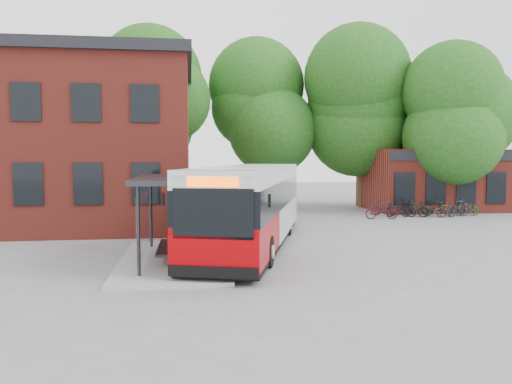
{
  "coord_description": "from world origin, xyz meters",
  "views": [
    {
      "loc": [
        -3.92,
        -17.79,
        3.53
      ],
      "look_at": [
        -1.07,
        3.72,
        2.0
      ],
      "focal_mm": 35.0,
      "sensor_mm": 36.0,
      "label": 1
    }
  ],
  "objects": [
    {
      "name": "bicycle_5",
      "position": [
        10.82,
        9.52,
        0.44
      ],
      "size": [
        1.52,
        0.69,
        0.88
      ],
      "primitive_type": "imported",
      "rotation": [
        0.0,
        0.0,
        1.76
      ],
      "color": "#3E352F",
      "rests_on": "ground"
    },
    {
      "name": "bus_shelter",
      "position": [
        -4.5,
        -1.0,
        1.45
      ],
      "size": [
        3.6,
        7.0,
        2.9
      ],
      "primitive_type": null,
      "color": "#28282B",
      "rests_on": "ground"
    },
    {
      "name": "tree_0",
      "position": [
        -6.0,
        16.0,
        5.5
      ],
      "size": [
        7.92,
        7.92,
        11.0
      ],
      "primitive_type": null,
      "color": "#194913",
      "rests_on": "ground"
    },
    {
      "name": "tree_2",
      "position": [
        8.0,
        16.0,
        5.5
      ],
      "size": [
        7.92,
        7.92,
        11.0
      ],
      "primitive_type": null,
      "color": "#194913",
      "rests_on": "ground"
    },
    {
      "name": "city_bus",
      "position": [
        -1.55,
        1.52,
        1.58
      ],
      "size": [
        6.12,
        12.71,
        3.17
      ],
      "primitive_type": null,
      "rotation": [
        0.0,
        0.0,
        -0.29
      ],
      "color": "#A00004",
      "rests_on": "ground"
    },
    {
      "name": "bicycle_2",
      "position": [
        8.33,
        9.93,
        0.48
      ],
      "size": [
        1.9,
        0.94,
        0.95
      ],
      "primitive_type": "imported",
      "rotation": [
        0.0,
        0.0,
        1.4
      ],
      "color": "black",
      "rests_on": "ground"
    },
    {
      "name": "bicycle_extra_0",
      "position": [
        12.51,
        10.02,
        0.45
      ],
      "size": [
        1.51,
        0.55,
        0.89
      ],
      "primitive_type": "imported",
      "rotation": [
        0.0,
        0.0,
        1.48
      ],
      "color": "#0E3920",
      "rests_on": "ground"
    },
    {
      "name": "bicycle_1",
      "position": [
        7.62,
        10.74,
        0.48
      ],
      "size": [
        1.66,
        0.93,
        0.96
      ],
      "primitive_type": "imported",
      "rotation": [
        0.0,
        0.0,
        1.26
      ],
      "color": "#26252C",
      "rests_on": "ground"
    },
    {
      "name": "bicycle_6",
      "position": [
        10.12,
        9.61,
        0.41
      ],
      "size": [
        1.66,
        1.07,
        0.82
      ],
      "primitive_type": "imported",
      "rotation": [
        0.0,
        0.0,
        1.21
      ],
      "color": "black",
      "rests_on": "ground"
    },
    {
      "name": "bike_rail",
      "position": [
        9.28,
        10.0,
        0.19
      ],
      "size": [
        5.2,
        0.1,
        0.38
      ],
      "primitive_type": null,
      "color": "#28282B",
      "rests_on": "ground"
    },
    {
      "name": "station_building",
      "position": [
        -13.0,
        9.0,
        4.25
      ],
      "size": [
        18.4,
        10.4,
        8.5
      ],
      "primitive_type": null,
      "color": "maroon",
      "rests_on": "ground"
    },
    {
      "name": "bicycle_4",
      "position": [
        9.64,
        10.47,
        0.45
      ],
      "size": [
        1.8,
        1.16,
        0.89
      ],
      "primitive_type": "imported",
      "rotation": [
        0.0,
        0.0,
        1.21
      ],
      "color": "#0E3917",
      "rests_on": "ground"
    },
    {
      "name": "tree_1",
      "position": [
        1.0,
        17.0,
        5.2
      ],
      "size": [
        7.92,
        7.92,
        10.4
      ],
      "primitive_type": null,
      "color": "#194913",
      "rests_on": "ground"
    },
    {
      "name": "bicycle_3",
      "position": [
        9.13,
        9.77,
        0.51
      ],
      "size": [
        1.75,
        0.89,
        1.01
      ],
      "primitive_type": "imported",
      "rotation": [
        0.0,
        0.0,
        1.31
      ],
      "color": "black",
      "rests_on": "ground"
    },
    {
      "name": "ground",
      "position": [
        0.0,
        0.0,
        0.0
      ],
      "size": [
        100.0,
        100.0,
        0.0
      ],
      "primitive_type": "plane",
      "color": "slate"
    },
    {
      "name": "tree_3",
      "position": [
        13.0,
        12.0,
        4.64
      ],
      "size": [
        7.04,
        7.04,
        9.28
      ],
      "primitive_type": null,
      "color": "#194913",
      "rests_on": "ground"
    },
    {
      "name": "bicycle_7",
      "position": [
        11.85,
        9.73,
        0.56
      ],
      "size": [
        1.92,
        1.17,
        1.12
      ],
      "primitive_type": "imported",
      "rotation": [
        0.0,
        0.0,
        1.94
      ],
      "color": "black",
      "rests_on": "ground"
    },
    {
      "name": "bicycle_0",
      "position": [
        6.79,
        9.06,
        0.47
      ],
      "size": [
        1.87,
        0.88,
        0.94
      ],
      "primitive_type": "imported",
      "rotation": [
        0.0,
        0.0,
        1.42
      ],
      "color": "#46080F",
      "rests_on": "ground"
    },
    {
      "name": "shop_row",
      "position": [
        15.0,
        14.0,
        2.0
      ],
      "size": [
        14.0,
        6.2,
        4.0
      ],
      "primitive_type": null,
      "color": "maroon",
      "rests_on": "ground"
    }
  ]
}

